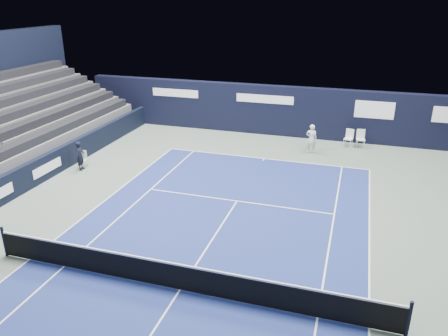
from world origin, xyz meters
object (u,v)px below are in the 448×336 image
object	(u,v)px
tennis_player	(311,139)
folding_chair_back_a	(349,135)
folding_chair_back_b	(361,137)
tennis_net	(179,276)
line_judge_chair	(83,158)

from	to	relation	value
tennis_player	folding_chair_back_a	bearing A→B (deg)	42.25
tennis_player	folding_chair_back_b	bearing A→B (deg)	34.29
folding_chair_back_a	tennis_player	world-z (taller)	tennis_player
folding_chair_back_b	tennis_net	size ratio (longest dim) A/B	0.08
folding_chair_back_b	line_judge_chair	size ratio (longest dim) A/B	1.19
folding_chair_back_b	tennis_net	xyz separation A→B (m)	(-4.91, -15.44, -0.10)
folding_chair_back_a	tennis_player	size ratio (longest dim) A/B	0.63
folding_chair_back_b	tennis_player	distance (m)	3.21
line_judge_chair	folding_chair_back_a	bearing A→B (deg)	15.75
line_judge_chair	tennis_net	world-z (taller)	tennis_net
folding_chair_back_a	tennis_net	size ratio (longest dim) A/B	0.08
line_judge_chair	tennis_player	xyz separation A→B (m)	(10.94, 5.76, 0.31)
line_judge_chair	tennis_net	size ratio (longest dim) A/B	0.07
folding_chair_back_a	folding_chair_back_b	xyz separation A→B (m)	(0.64, -0.02, -0.08)
folding_chair_back_a	line_judge_chair	bearing A→B (deg)	-134.83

